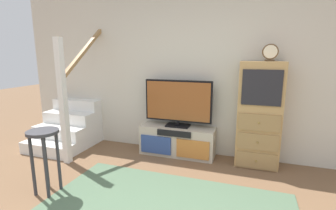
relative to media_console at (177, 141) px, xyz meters
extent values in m
cube|color=beige|center=(0.30, 0.27, 1.12)|extent=(6.40, 0.12, 2.70)
cube|color=#BCB29E|center=(0.00, 0.01, 0.00)|extent=(1.17, 0.36, 0.46)
cube|color=#2D4784|center=(-0.29, -0.18, -0.04)|extent=(0.49, 0.02, 0.28)
cube|color=#BC7533|center=(0.29, -0.18, -0.04)|extent=(0.49, 0.02, 0.28)
cube|color=black|center=(0.00, -0.18, 0.18)|extent=(0.53, 0.02, 0.09)
cube|color=black|center=(0.00, 0.03, 0.24)|extent=(0.36, 0.22, 0.02)
cylinder|color=black|center=(0.00, 0.03, 0.29)|extent=(0.05, 0.05, 0.06)
cube|color=black|center=(0.00, 0.03, 0.64)|extent=(1.05, 0.05, 0.64)
cube|color=brown|center=(0.00, 0.00, 0.64)|extent=(1.00, 0.01, 0.59)
cube|color=tan|center=(1.18, 0.02, 0.51)|extent=(0.58, 0.34, 1.48)
cube|color=#9C7949|center=(1.18, -0.16, -0.10)|extent=(0.53, 0.02, 0.23)
sphere|color=olive|center=(1.18, -0.18, -0.10)|extent=(0.03, 0.03, 0.03)
cube|color=#9C7949|center=(1.18, -0.16, 0.18)|extent=(0.53, 0.02, 0.23)
sphere|color=olive|center=(1.18, -0.18, 0.18)|extent=(0.03, 0.03, 0.03)
cube|color=#9C7949|center=(1.18, -0.16, 0.45)|extent=(0.53, 0.02, 0.23)
sphere|color=olive|center=(1.18, -0.18, 0.45)|extent=(0.03, 0.03, 0.03)
cube|color=#232328|center=(1.18, -0.16, 0.91)|extent=(0.49, 0.02, 0.47)
cube|color=#4C3823|center=(1.26, 0.00, 1.26)|extent=(0.12, 0.08, 0.02)
cylinder|color=brown|center=(1.26, 0.00, 1.37)|extent=(0.20, 0.04, 0.20)
cylinder|color=beige|center=(1.26, -0.03, 1.37)|extent=(0.17, 0.01, 0.17)
cube|color=white|center=(-1.95, -0.66, -0.14)|extent=(0.90, 0.26, 0.19)
cube|color=white|center=(-1.95, -0.40, -0.04)|extent=(0.90, 0.26, 0.38)
cube|color=white|center=(-1.95, -0.14, 0.05)|extent=(0.90, 0.26, 0.57)
cube|color=white|center=(-1.95, 0.12, 0.15)|extent=(0.90, 0.26, 0.76)
cube|color=white|center=(-1.95, 0.38, 0.24)|extent=(0.90, 0.26, 0.95)
cube|color=white|center=(-1.45, -0.79, 0.67)|extent=(0.09, 0.09, 1.80)
cube|color=#9E7547|center=(-1.45, -0.14, 1.47)|extent=(0.06, 1.33, 0.99)
cylinder|color=#333338|center=(-1.19, -1.63, 0.13)|extent=(0.04, 0.04, 0.71)
cylinder|color=#333338|center=(-1.00, -1.63, 0.13)|extent=(0.04, 0.04, 0.71)
cylinder|color=#333338|center=(-1.19, -1.44, 0.13)|extent=(0.04, 0.04, 0.71)
cylinder|color=#333338|center=(-1.00, -1.44, 0.13)|extent=(0.04, 0.04, 0.71)
cylinder|color=#333338|center=(-1.09, -1.53, 0.50)|extent=(0.34, 0.34, 0.03)
camera|label=1|loc=(1.06, -3.56, 1.34)|focal=26.49mm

